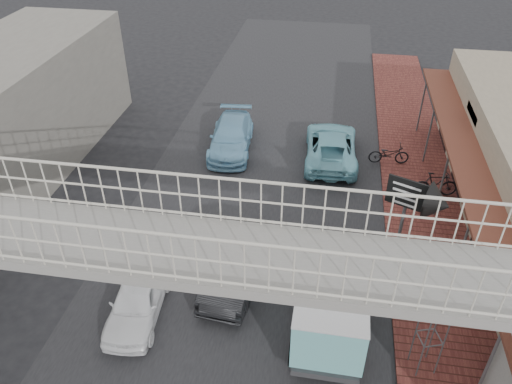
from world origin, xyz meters
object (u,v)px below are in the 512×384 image
(dark_sedan, at_px, (237,264))
(arrow_sign, at_px, (434,204))
(angkot_curb, at_px, (331,146))
(angkot_van, at_px, (332,294))
(white_hatchback, at_px, (138,298))
(street_clock, at_px, (439,306))
(motorcycle_near, at_px, (389,154))
(motorcycle_far, at_px, (435,184))
(angkot_far, at_px, (231,137))

(dark_sedan, relative_size, arrow_sign, 1.22)
(angkot_curb, height_order, angkot_van, angkot_van)
(white_hatchback, bearing_deg, street_clock, -9.05)
(white_hatchback, distance_m, arrow_sign, 9.50)
(dark_sedan, distance_m, street_clock, 6.49)
(angkot_curb, distance_m, arrow_sign, 7.98)
(street_clock, relative_size, arrow_sign, 0.85)
(motorcycle_near, relative_size, arrow_sign, 0.52)
(dark_sedan, bearing_deg, motorcycle_near, 62.28)
(dark_sedan, height_order, arrow_sign, arrow_sign)
(dark_sedan, height_order, angkot_curb, dark_sedan)
(motorcycle_far, relative_size, street_clock, 0.63)
(angkot_far, relative_size, angkot_van, 1.04)
(angkot_curb, height_order, motorcycle_far, angkot_curb)
(motorcycle_near, xyz_separation_m, arrow_sign, (0.66, -6.86, 2.31))
(motorcycle_near, distance_m, street_clock, 10.94)
(arrow_sign, bearing_deg, motorcycle_far, 100.89)
(angkot_far, bearing_deg, dark_sedan, -81.84)
(motorcycle_near, bearing_deg, arrow_sign, 179.27)
(motorcycle_far, xyz_separation_m, street_clock, (-1.33, -8.46, 1.86))
(motorcycle_near, bearing_deg, white_hatchback, 135.39)
(street_clock, bearing_deg, angkot_curb, 87.40)
(angkot_curb, bearing_deg, dark_sedan, 69.28)
(angkot_van, relative_size, arrow_sign, 1.28)
(angkot_far, height_order, arrow_sign, arrow_sign)
(white_hatchback, distance_m, angkot_van, 5.83)
(motorcycle_far, height_order, street_clock, street_clock)
(dark_sedan, distance_m, angkot_far, 8.64)
(angkot_van, bearing_deg, street_clock, -21.81)
(angkot_far, bearing_deg, motorcycle_far, -20.53)
(angkot_curb, bearing_deg, angkot_far, -4.25)
(angkot_curb, distance_m, street_clock, 11.39)
(angkot_van, bearing_deg, angkot_far, 117.40)
(dark_sedan, distance_m, arrow_sign, 6.49)
(dark_sedan, bearing_deg, angkot_curb, 76.98)
(angkot_curb, relative_size, angkot_van, 1.11)
(angkot_van, relative_size, motorcycle_far, 2.40)
(angkot_van, bearing_deg, angkot_curb, 92.67)
(angkot_van, height_order, street_clock, street_clock)
(motorcycle_far, relative_size, arrow_sign, 0.53)
(angkot_van, distance_m, arrow_sign, 4.31)
(angkot_far, xyz_separation_m, motorcycle_far, (8.94, -2.53, -0.01))
(white_hatchback, height_order, street_clock, street_clock)
(dark_sedan, bearing_deg, motorcycle_far, 45.28)
(motorcycle_near, bearing_deg, angkot_van, 160.85)
(dark_sedan, xyz_separation_m, street_clock, (5.67, -2.56, 1.82))
(motorcycle_near, distance_m, arrow_sign, 7.27)
(angkot_van, xyz_separation_m, arrow_sign, (2.88, 2.83, 1.52))
(arrow_sign, bearing_deg, street_clock, -70.40)
(angkot_curb, height_order, street_clock, street_clock)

